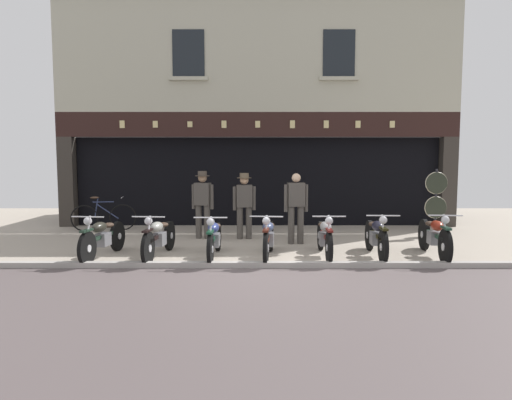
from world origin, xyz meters
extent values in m
cube|color=#A59989|center=(0.00, 5.00, -0.04)|extent=(23.54, 10.00, 0.08)
cube|color=#A29D97|center=(0.00, 0.08, 0.01)|extent=(23.54, 0.16, 0.18)
cube|color=black|center=(0.00, 7.30, 1.30)|extent=(10.62, 4.00, 2.60)
cube|color=#332D28|center=(-5.55, 5.18, 1.30)|extent=(0.44, 0.36, 2.60)
cube|color=#332D28|center=(5.55, 5.18, 1.30)|extent=(0.44, 0.36, 2.60)
cube|color=black|center=(0.00, 5.55, 1.43)|extent=(10.16, 0.03, 2.18)
cube|color=black|center=(0.00, 5.12, 2.95)|extent=(11.54, 0.24, 0.70)
cube|color=#DBC684|center=(-3.86, 4.99, 2.95)|extent=(0.14, 0.03, 0.21)
cube|color=#DBC684|center=(-2.92, 4.99, 2.95)|extent=(0.14, 0.03, 0.19)
cube|color=#DBC684|center=(-1.93, 4.99, 2.95)|extent=(0.14, 0.03, 0.16)
cube|color=#DBC684|center=(-0.96, 4.99, 2.95)|extent=(0.14, 0.03, 0.21)
cube|color=#DBC684|center=(0.00, 4.99, 2.95)|extent=(0.14, 0.03, 0.19)
cube|color=#DBC684|center=(0.99, 4.99, 2.95)|extent=(0.14, 0.03, 0.22)
cube|color=#DBC684|center=(1.95, 4.99, 2.95)|extent=(0.14, 0.03, 0.21)
cube|color=#DBC684|center=(2.86, 4.99, 2.95)|extent=(0.14, 0.03, 0.20)
cube|color=#DBC684|center=(3.83, 4.99, 2.95)|extent=(0.14, 0.03, 0.19)
cube|color=#B1AE98|center=(0.00, 5.20, 4.92)|extent=(11.54, 0.40, 3.25)
cube|color=black|center=(-1.95, 4.99, 4.92)|extent=(0.90, 0.02, 1.30)
cube|color=#B1AE98|center=(-1.95, 4.95, 4.22)|extent=(1.10, 0.12, 0.10)
cube|color=black|center=(2.28, 4.99, 4.92)|extent=(0.90, 0.02, 1.30)
cube|color=#B1AE98|center=(2.28, 4.95, 4.22)|extent=(1.10, 0.12, 0.10)
cylinder|color=black|center=(-3.16, 0.24, 0.31)|extent=(0.14, 0.63, 0.63)
cylinder|color=silver|center=(-3.16, 0.24, 0.31)|extent=(0.11, 0.15, 0.14)
cylinder|color=black|center=(-3.01, 1.58, 0.31)|extent=(0.15, 0.63, 0.63)
cylinder|color=silver|center=(-3.01, 1.58, 0.31)|extent=(0.12, 0.15, 0.14)
cube|color=#1E3326|center=(-3.09, 0.91, 0.43)|extent=(0.21, 1.24, 0.07)
cube|color=slate|center=(-3.09, 0.91, 0.36)|extent=(0.23, 0.34, 0.26)
ellipsoid|color=#292821|center=(-3.10, 0.75, 0.63)|extent=(0.27, 0.48, 0.20)
ellipsoid|color=#38281E|center=(-3.06, 1.15, 0.61)|extent=(0.23, 0.32, 0.10)
cube|color=#1E3326|center=(-3.16, 0.24, 0.65)|extent=(0.14, 0.37, 0.04)
sphere|color=silver|center=(-3.15, 0.30, 0.81)|extent=(0.15, 0.15, 0.15)
cylinder|color=silver|center=(-3.15, 0.30, 0.89)|extent=(0.62, 0.09, 0.02)
cylinder|color=silver|center=(-3.15, 0.28, 0.60)|extent=(0.07, 0.28, 0.60)
cylinder|color=black|center=(-2.04, 0.25, 0.31)|extent=(0.13, 0.63, 0.63)
cylinder|color=silver|center=(-2.04, 0.25, 0.31)|extent=(0.11, 0.15, 0.14)
cylinder|color=black|center=(-1.91, 1.67, 0.31)|extent=(0.14, 0.63, 0.63)
cylinder|color=silver|center=(-1.91, 1.67, 0.31)|extent=(0.12, 0.15, 0.14)
cube|color=black|center=(-1.98, 0.96, 0.43)|extent=(0.19, 1.31, 0.07)
cube|color=slate|center=(-1.98, 0.96, 0.36)|extent=(0.23, 0.34, 0.26)
ellipsoid|color=gray|center=(-1.99, 0.79, 0.63)|extent=(0.26, 0.48, 0.20)
ellipsoid|color=#38281E|center=(-1.95, 1.22, 0.61)|extent=(0.23, 0.32, 0.10)
cube|color=black|center=(-2.04, 0.25, 0.65)|extent=(0.13, 0.37, 0.04)
sphere|color=silver|center=(-2.04, 0.31, 0.81)|extent=(0.15, 0.15, 0.15)
cylinder|color=silver|center=(-2.04, 0.31, 0.89)|extent=(0.62, 0.08, 0.02)
cylinder|color=silver|center=(-2.04, 0.29, 0.60)|extent=(0.06, 0.29, 0.60)
cylinder|color=black|center=(-0.89, 0.22, 0.30)|extent=(0.08, 0.61, 0.61)
cylinder|color=silver|center=(-0.89, 0.22, 0.30)|extent=(0.10, 0.13, 0.13)
cylinder|color=black|center=(-0.86, 1.60, 0.30)|extent=(0.09, 0.61, 0.61)
cylinder|color=silver|center=(-0.86, 1.60, 0.30)|extent=(0.11, 0.14, 0.13)
cube|color=#123B27|center=(-0.88, 0.91, 0.42)|extent=(0.09, 1.26, 0.07)
cube|color=slate|center=(-0.88, 0.91, 0.35)|extent=(0.21, 0.32, 0.26)
ellipsoid|color=navy|center=(-0.88, 0.75, 0.62)|extent=(0.23, 0.46, 0.20)
ellipsoid|color=#38281E|center=(-0.87, 1.16, 0.60)|extent=(0.21, 0.30, 0.10)
cube|color=#123B27|center=(-0.89, 0.22, 0.63)|extent=(0.11, 0.36, 0.04)
sphere|color=silver|center=(-0.89, 0.28, 0.80)|extent=(0.15, 0.15, 0.15)
cylinder|color=silver|center=(-0.89, 0.28, 0.88)|extent=(0.62, 0.03, 0.02)
cylinder|color=silver|center=(-0.89, 0.26, 0.59)|extent=(0.04, 0.28, 0.60)
cylinder|color=black|center=(0.14, 0.25, 0.32)|extent=(0.13, 0.64, 0.64)
cylinder|color=silver|center=(0.14, 0.25, 0.32)|extent=(0.11, 0.15, 0.14)
cylinder|color=black|center=(0.27, 1.57, 0.32)|extent=(0.14, 0.64, 0.64)
cylinder|color=silver|center=(0.27, 1.57, 0.32)|extent=(0.12, 0.15, 0.14)
cube|color=#4F2116|center=(0.20, 0.91, 0.44)|extent=(0.19, 1.23, 0.07)
cube|color=slate|center=(0.20, 0.91, 0.37)|extent=(0.23, 0.34, 0.26)
ellipsoid|color=#384363|center=(0.19, 0.75, 0.64)|extent=(0.26, 0.48, 0.20)
ellipsoid|color=#38281E|center=(0.23, 1.15, 0.62)|extent=(0.23, 0.32, 0.10)
cube|color=#4F2116|center=(0.14, 0.25, 0.66)|extent=(0.14, 0.37, 0.04)
sphere|color=silver|center=(0.14, 0.31, 0.82)|extent=(0.15, 0.15, 0.15)
cylinder|color=silver|center=(0.14, 0.31, 0.90)|extent=(0.62, 0.09, 0.02)
cylinder|color=silver|center=(0.14, 0.29, 0.61)|extent=(0.06, 0.26, 0.61)
cylinder|color=black|center=(1.31, 0.33, 0.31)|extent=(0.09, 0.62, 0.62)
cylinder|color=silver|center=(1.31, 0.33, 0.31)|extent=(0.10, 0.14, 0.14)
cylinder|color=black|center=(1.35, 1.69, 0.31)|extent=(0.10, 0.62, 0.62)
cylinder|color=silver|center=(1.35, 1.69, 0.31)|extent=(0.11, 0.14, 0.14)
cube|color=#5A1814|center=(1.33, 1.01, 0.43)|extent=(0.10, 1.25, 0.07)
cube|color=slate|center=(1.33, 1.01, 0.36)|extent=(0.21, 0.33, 0.26)
ellipsoid|color=gray|center=(1.33, 0.85, 0.63)|extent=(0.23, 0.47, 0.20)
ellipsoid|color=#38281E|center=(1.34, 1.26, 0.61)|extent=(0.21, 0.31, 0.10)
cube|color=#5A1814|center=(1.31, 0.33, 0.64)|extent=(0.11, 0.36, 0.04)
sphere|color=silver|center=(1.31, 0.39, 0.81)|extent=(0.15, 0.15, 0.15)
cylinder|color=silver|center=(1.31, 0.39, 0.89)|extent=(0.62, 0.04, 0.02)
cylinder|color=silver|center=(1.31, 0.37, 0.60)|extent=(0.04, 0.24, 0.62)
cylinder|color=black|center=(2.32, 0.34, 0.32)|extent=(0.11, 0.65, 0.65)
cylinder|color=silver|center=(2.32, 0.34, 0.32)|extent=(0.11, 0.15, 0.14)
cylinder|color=black|center=(2.40, 1.65, 0.32)|extent=(0.12, 0.65, 0.65)
cylinder|color=silver|center=(2.40, 1.65, 0.32)|extent=(0.12, 0.15, 0.14)
cube|color=black|center=(2.36, 1.00, 0.44)|extent=(0.14, 1.21, 0.07)
cube|color=slate|center=(2.36, 1.00, 0.37)|extent=(0.22, 0.33, 0.26)
ellipsoid|color=black|center=(2.35, 0.84, 0.64)|extent=(0.25, 0.47, 0.20)
ellipsoid|color=#38281E|center=(2.37, 1.23, 0.62)|extent=(0.22, 0.31, 0.10)
cube|color=black|center=(2.32, 0.34, 0.67)|extent=(0.12, 0.37, 0.04)
sphere|color=silver|center=(2.33, 0.40, 0.82)|extent=(0.15, 0.15, 0.15)
cylinder|color=silver|center=(2.33, 0.40, 0.90)|extent=(0.62, 0.06, 0.02)
cylinder|color=silver|center=(2.33, 0.38, 0.61)|extent=(0.05, 0.29, 0.60)
cylinder|color=black|center=(3.46, 0.28, 0.33)|extent=(0.13, 0.67, 0.67)
cylinder|color=silver|center=(3.46, 0.28, 0.33)|extent=(0.11, 0.16, 0.15)
cylinder|color=black|center=(3.58, 1.68, 0.33)|extent=(0.14, 0.67, 0.67)
cylinder|color=silver|center=(3.58, 1.68, 0.33)|extent=(0.12, 0.16, 0.15)
cube|color=#1C392A|center=(3.52, 0.98, 0.45)|extent=(0.19, 1.29, 0.07)
cube|color=slate|center=(3.52, 0.98, 0.38)|extent=(0.23, 0.34, 0.26)
ellipsoid|color=maroon|center=(3.51, 0.81, 0.65)|extent=(0.26, 0.48, 0.20)
ellipsoid|color=#38281E|center=(3.54, 1.23, 0.63)|extent=(0.23, 0.32, 0.10)
cube|color=#1C392A|center=(3.46, 0.28, 0.69)|extent=(0.13, 0.37, 0.04)
sphere|color=silver|center=(3.46, 0.34, 0.83)|extent=(0.15, 0.15, 0.15)
cylinder|color=silver|center=(3.46, 0.34, 0.91)|extent=(0.62, 0.08, 0.02)
cylinder|color=silver|center=(3.46, 0.32, 0.62)|extent=(0.06, 0.28, 0.60)
cylinder|color=#47423D|center=(-1.25, 3.05, 0.43)|extent=(0.15, 0.15, 0.85)
cylinder|color=#47423D|center=(-1.47, 3.10, 0.43)|extent=(0.15, 0.15, 0.85)
cube|color=#47423D|center=(-1.36, 3.07, 1.10)|extent=(0.42, 0.30, 0.55)
cube|color=silver|center=(-1.33, 3.18, 1.17)|extent=(0.14, 0.05, 0.31)
cube|color=navy|center=(-1.33, 3.20, 1.16)|extent=(0.05, 0.02, 0.29)
cylinder|color=#47423D|center=(-1.13, 3.02, 1.04)|extent=(0.09, 0.09, 0.60)
cylinder|color=#47423D|center=(-1.59, 3.13, 1.04)|extent=(0.09, 0.09, 0.60)
sphere|color=#9E7A5B|center=(-1.36, 3.07, 1.49)|extent=(0.21, 0.21, 0.21)
cylinder|color=#4C4238|center=(-1.36, 3.07, 1.55)|extent=(0.36, 0.36, 0.01)
cylinder|color=#4C4238|center=(-1.36, 3.07, 1.61)|extent=(0.22, 0.22, 0.12)
cylinder|color=#47423D|center=(-0.23, 3.03, 0.40)|extent=(0.15, 0.15, 0.81)
cylinder|color=#47423D|center=(-0.44, 3.01, 0.40)|extent=(0.15, 0.15, 0.81)
cube|color=#47423D|center=(-0.33, 3.02, 1.06)|extent=(0.40, 0.25, 0.54)
cube|color=silver|center=(-0.35, 3.13, 1.13)|extent=(0.14, 0.03, 0.30)
cube|color=brown|center=(-0.35, 3.15, 1.12)|extent=(0.05, 0.02, 0.28)
cylinder|color=#47423D|center=(-0.10, 3.04, 1.00)|extent=(0.09, 0.09, 0.58)
cylinder|color=#47423D|center=(-0.57, 3.00, 1.00)|extent=(0.09, 0.09, 0.58)
sphere|color=tan|center=(-0.33, 3.02, 1.45)|extent=(0.21, 0.21, 0.21)
cylinder|color=brown|center=(-0.33, 3.02, 1.50)|extent=(0.36, 0.36, 0.01)
cylinder|color=brown|center=(-0.33, 3.02, 1.56)|extent=(0.22, 0.22, 0.11)
cylinder|color=#47423D|center=(0.98, 2.39, 0.45)|extent=(0.15, 0.15, 0.89)
cylinder|color=#47423D|center=(0.77, 2.36, 0.45)|extent=(0.15, 0.15, 0.89)
cube|color=#47423D|center=(0.88, 2.38, 1.14)|extent=(0.40, 0.26, 0.54)
cube|color=silver|center=(0.86, 2.49, 1.21)|extent=(0.14, 0.04, 0.30)
cube|color=navy|center=(0.86, 2.50, 1.20)|extent=(0.05, 0.02, 0.28)
cylinder|color=#47423D|center=(1.11, 2.41, 1.06)|extent=(0.09, 0.09, 0.63)
cylinder|color=#47423D|center=(0.64, 2.35, 1.06)|extent=(0.09, 0.09, 0.63)
sphere|color=beige|center=(0.88, 2.38, 1.53)|extent=(0.21, 0.21, 0.21)
cylinder|color=#232328|center=(4.57, 3.56, 0.85)|extent=(0.06, 0.06, 1.71)
cylinder|color=#23281E|center=(4.57, 3.54, 1.35)|extent=(0.55, 0.03, 0.55)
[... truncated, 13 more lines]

